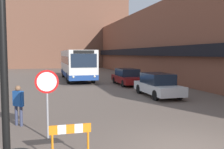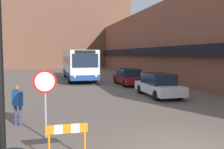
{
  "view_description": "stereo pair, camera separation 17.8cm",
  "coord_description": "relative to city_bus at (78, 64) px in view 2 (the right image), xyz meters",
  "views": [
    {
      "loc": [
        -3.97,
        -6.15,
        2.79
      ],
      "look_at": [
        -0.49,
        6.79,
        1.68
      ],
      "focal_mm": 40.0,
      "sensor_mm": 36.0,
      "label": 1
    },
    {
      "loc": [
        -3.8,
        -6.19,
        2.79
      ],
      "look_at": [
        -0.49,
        6.79,
        1.68
      ],
      "focal_mm": 40.0,
      "sensor_mm": 36.0,
      "label": 2
    }
  ],
  "objects": [
    {
      "name": "building_backdrop_far",
      "position": [
        0.68,
        26.75,
        5.33
      ],
      "size": [
        26.0,
        8.0,
        14.09
      ],
      "color": "brown",
      "rests_on": "ground_plane"
    },
    {
      "name": "street_lamp",
      "position": [
        -3.84,
        -21.21,
        2.03
      ],
      "size": [
        1.46,
        0.36,
        6.0
      ],
      "color": "black",
      "rests_on": "ground_plane"
    },
    {
      "name": "parked_car_back",
      "position": [
        3.88,
        -5.64,
        -0.98
      ],
      "size": [
        1.86,
        4.51,
        1.47
      ],
      "color": "maroon",
      "rests_on": "ground_plane"
    },
    {
      "name": "stop_sign",
      "position": [
        -3.25,
        -18.65,
        -0.07
      ],
      "size": [
        0.76,
        0.08,
        2.28
      ],
      "color": "gray",
      "rests_on": "ground_plane"
    },
    {
      "name": "pedestrian",
      "position": [
        -4.32,
        -16.77,
        -0.77
      ],
      "size": [
        0.44,
        0.44,
        1.58
      ],
      "rotation": [
        0.0,
        0.0,
        -0.78
      ],
      "color": "#333851",
      "rests_on": "ground_plane"
    },
    {
      "name": "parked_car_front",
      "position": [
        3.88,
        -11.92,
        -0.96
      ],
      "size": [
        1.79,
        4.42,
        1.51
      ],
      "color": "silver",
      "rests_on": "ground_plane"
    },
    {
      "name": "city_bus",
      "position": [
        0.0,
        0.0,
        0.0
      ],
      "size": [
        2.64,
        10.75,
        3.15
      ],
      "color": "silver",
      "rests_on": "ground_plane"
    },
    {
      "name": "construction_barricade",
      "position": [
        -2.68,
        -20.42,
        -1.05
      ],
      "size": [
        1.1,
        0.06,
        0.94
      ],
      "color": "orange",
      "rests_on": "ground_plane"
    },
    {
      "name": "building_row_right",
      "position": [
        10.65,
        3.24,
        2.35
      ],
      "size": [
        5.5,
        60.0,
        8.16
      ],
      "color": "brown",
      "rests_on": "ground_plane"
    }
  ]
}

